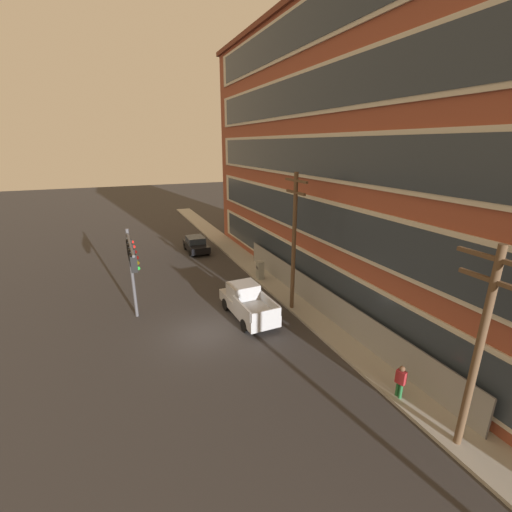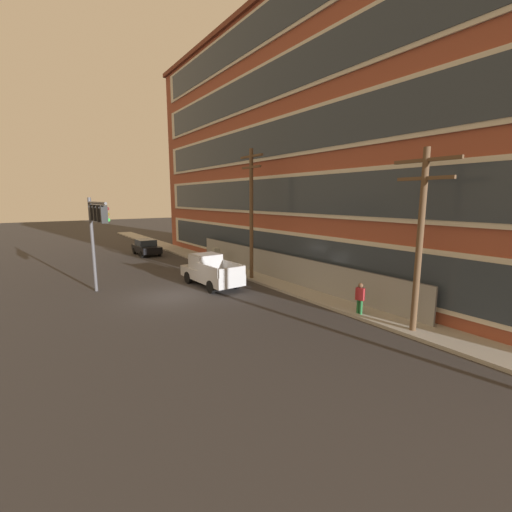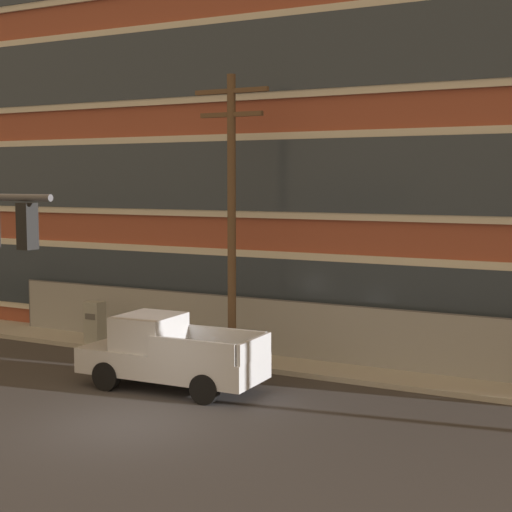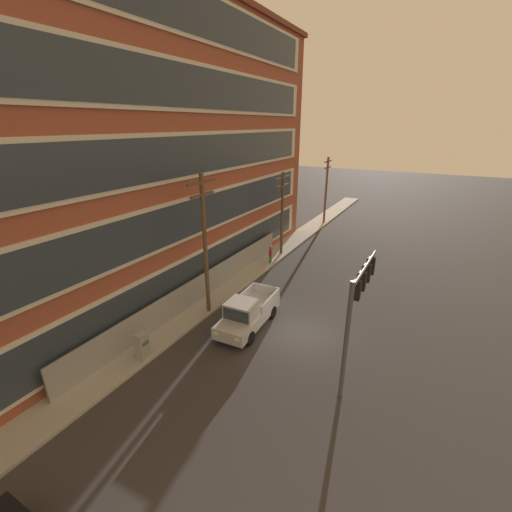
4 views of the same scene
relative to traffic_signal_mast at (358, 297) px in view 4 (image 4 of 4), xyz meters
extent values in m
plane|color=#333030|center=(2.20, 3.33, -4.27)|extent=(160.00, 160.00, 0.00)
cube|color=#9E9B93|center=(2.20, 10.39, -4.19)|extent=(80.00, 2.18, 0.16)
cube|color=brown|center=(1.07, 15.53, 5.28)|extent=(39.64, 8.09, 19.10)
cube|color=beige|center=(1.07, 11.42, -2.17)|extent=(36.47, 0.10, 2.75)
cube|color=#2D3844|center=(1.07, 11.36, -2.17)|extent=(34.88, 0.06, 2.29)
cube|color=beige|center=(1.07, 11.42, 1.65)|extent=(36.47, 0.10, 2.75)
cube|color=#2D3844|center=(1.07, 11.36, 1.65)|extent=(34.88, 0.06, 2.29)
cube|color=beige|center=(1.07, 11.42, 5.47)|extent=(36.47, 0.10, 2.75)
cube|color=#2D3844|center=(1.07, 11.36, 5.47)|extent=(34.88, 0.06, 2.29)
cube|color=beige|center=(1.07, 11.42, 9.29)|extent=(36.47, 0.10, 2.75)
cube|color=#2D3844|center=(1.07, 11.36, 9.29)|extent=(34.88, 0.06, 2.29)
cube|color=gray|center=(2.68, 10.97, -3.29)|extent=(22.05, 0.04, 1.96)
cylinder|color=#4C4C51|center=(-8.35, 10.97, -3.29)|extent=(0.06, 0.06, 1.96)
cylinder|color=#4C4C51|center=(13.70, 10.97, -3.29)|extent=(0.06, 0.06, 1.96)
cylinder|color=#4C4C51|center=(2.68, 10.97, -2.32)|extent=(22.05, 0.05, 0.05)
cylinder|color=#4C4C51|center=(-1.63, 0.00, -1.40)|extent=(0.20, 0.20, 5.75)
cylinder|color=#4C4C51|center=(0.71, 0.00, 1.18)|extent=(4.69, 0.14, 0.14)
cube|color=black|center=(-0.61, 0.00, 0.63)|extent=(0.28, 0.32, 0.90)
cylinder|color=red|center=(-0.61, 0.18, 0.91)|extent=(0.04, 0.18, 0.18)
cylinder|color=#503E08|center=(-0.61, 0.18, 0.63)|extent=(0.04, 0.18, 0.18)
cylinder|color=#0A4011|center=(-0.61, 0.18, 0.35)|extent=(0.04, 0.18, 0.18)
cube|color=black|center=(0.41, 0.00, 0.63)|extent=(0.28, 0.32, 0.90)
cylinder|color=red|center=(0.41, 0.18, 0.91)|extent=(0.04, 0.18, 0.18)
cylinder|color=#503E08|center=(0.41, 0.18, 0.63)|extent=(0.04, 0.18, 0.18)
cylinder|color=#0A4011|center=(0.41, 0.18, 0.35)|extent=(0.04, 0.18, 0.18)
cube|color=black|center=(1.43, 0.00, 0.63)|extent=(0.28, 0.32, 0.90)
cylinder|color=#4B0807|center=(1.43, 0.18, 0.91)|extent=(0.04, 0.18, 0.18)
cylinder|color=#503E08|center=(1.43, 0.18, 0.63)|extent=(0.04, 0.18, 0.18)
cylinder|color=green|center=(1.43, 0.18, 0.35)|extent=(0.04, 0.18, 0.18)
cube|color=black|center=(2.45, 0.00, 0.63)|extent=(0.28, 0.32, 0.90)
cylinder|color=#4B0807|center=(2.45, 0.18, 0.91)|extent=(0.04, 0.18, 0.18)
cylinder|color=#503E08|center=(2.45, 0.18, 0.63)|extent=(0.04, 0.18, 0.18)
cylinder|color=green|center=(2.45, 0.18, 0.35)|extent=(0.04, 0.18, 0.18)
cube|color=#B2B5BA|center=(1.30, 6.48, -3.52)|extent=(5.27, 2.16, 0.70)
cube|color=#B2B5BA|center=(0.57, 6.45, -2.71)|extent=(1.63, 1.85, 0.93)
cube|color=#283342|center=(-0.23, 6.42, -2.71)|extent=(0.13, 1.59, 0.70)
cube|color=#B2B5BA|center=(2.50, 5.62, -2.89)|extent=(2.60, 0.23, 0.56)
cube|color=#B2B5BA|center=(2.43, 7.44, -2.89)|extent=(2.60, 0.23, 0.56)
cube|color=#B2B5BA|center=(3.85, 6.59, -2.89)|extent=(0.18, 1.87, 0.56)
cylinder|color=black|center=(-0.22, 5.53, -3.87)|extent=(0.81, 0.29, 0.80)
cylinder|color=black|center=(-0.30, 7.31, -3.87)|extent=(0.81, 0.29, 0.80)
cylinder|color=black|center=(2.89, 5.66, -3.87)|extent=(0.81, 0.29, 0.80)
cylinder|color=black|center=(2.82, 7.44, -3.87)|extent=(0.81, 0.29, 0.80)
cube|color=white|center=(-1.29, 5.69, -3.42)|extent=(0.07, 0.24, 0.16)
cube|color=white|center=(-1.34, 7.05, -3.42)|extent=(0.07, 0.24, 0.16)
cylinder|color=brown|center=(1.45, 9.56, 0.20)|extent=(0.26, 0.26, 8.95)
cube|color=brown|center=(1.45, 9.56, 4.18)|extent=(2.50, 0.14, 0.14)
cube|color=brown|center=(1.45, 9.56, 3.48)|extent=(2.12, 0.14, 0.14)
cylinder|color=brown|center=(13.37, 9.88, -0.43)|extent=(0.26, 0.26, 7.68)
cube|color=brown|center=(13.37, 9.88, 2.91)|extent=(2.74, 0.14, 0.14)
cube|color=brown|center=(13.37, 9.88, 2.21)|extent=(2.33, 0.14, 0.14)
cylinder|color=brown|center=(25.65, 9.75, -0.28)|extent=(0.26, 0.26, 7.98)
cube|color=brown|center=(25.65, 9.75, 3.21)|extent=(2.40, 0.14, 0.14)
cube|color=brown|center=(25.65, 9.75, 2.51)|extent=(2.04, 0.14, 0.14)
cube|color=#939993|center=(-4.09, 9.69, -3.47)|extent=(0.60, 0.50, 1.61)
cube|color=#515151|center=(-4.09, 9.44, -3.15)|extent=(0.42, 0.02, 0.20)
cylinder|color=#236B38|center=(10.63, 9.69, -3.85)|extent=(0.14, 0.14, 0.85)
cylinder|color=#236B38|center=(10.81, 9.69, -3.85)|extent=(0.14, 0.14, 0.85)
cube|color=maroon|center=(10.72, 9.69, -3.12)|extent=(0.45, 0.34, 0.60)
sphere|color=brown|center=(10.72, 9.69, -2.70)|extent=(0.24, 0.24, 0.24)
camera|label=1|loc=(19.45, -0.70, 6.24)|focal=24.00mm
camera|label=2|loc=(21.01, -3.47, 1.44)|focal=24.00mm
camera|label=3|loc=(13.45, -11.16, 1.52)|focal=55.00mm
camera|label=4|loc=(-14.19, -2.50, 7.29)|focal=24.00mm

